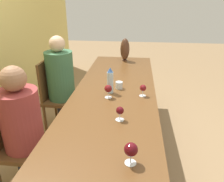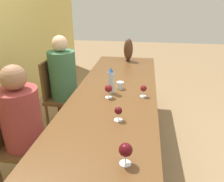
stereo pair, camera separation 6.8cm
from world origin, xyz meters
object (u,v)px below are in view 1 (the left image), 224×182
at_px(water_tumbler, 119,85).
at_px(chair_far, 57,94).
at_px(person_far, 62,82).
at_px(wine_glass_2, 131,150).
at_px(chair_near, 17,140).
at_px(water_bottle, 110,81).
at_px(wine_glass_0, 120,111).
at_px(wine_glass_1, 108,89).
at_px(wine_glass_5, 143,88).
at_px(person_near, 24,128).
at_px(vase, 125,49).

relative_size(water_tumbler, chair_far, 0.08).
bearing_deg(person_far, wine_glass_2, -147.91).
relative_size(wine_glass_2, chair_near, 0.15).
bearing_deg(water_bottle, wine_glass_0, -164.87).
relative_size(wine_glass_0, wine_glass_1, 0.89).
height_order(wine_glass_5, person_far, person_far).
height_order(wine_glass_0, wine_glass_5, wine_glass_5).
bearing_deg(wine_glass_0, person_far, 39.63).
height_order(wine_glass_1, person_near, person_near).
distance_m(person_near, person_far, 1.02).
xyz_separation_m(chair_near, person_far, (1.02, -0.09, 0.17)).
bearing_deg(wine_glass_2, wine_glass_1, 15.75).
relative_size(wine_glass_0, wine_glass_2, 0.83).
height_order(wine_glass_1, chair_far, chair_far).
relative_size(wine_glass_5, chair_far, 0.13).
xyz_separation_m(wine_glass_2, chair_far, (1.49, 1.02, -0.37)).
height_order(water_tumbler, person_far, person_far).
bearing_deg(chair_far, vase, -47.89).
bearing_deg(chair_near, person_far, -4.93).
relative_size(water_bottle, water_tumbler, 3.50).
height_order(wine_glass_0, person_near, person_near).
distance_m(water_bottle, chair_near, 1.03).
bearing_deg(person_near, wine_glass_2, -116.93).
bearing_deg(wine_glass_2, water_bottle, 13.70).
bearing_deg(person_far, chair_near, 175.07).
distance_m(wine_glass_2, chair_far, 1.84).
xyz_separation_m(wine_glass_0, wine_glass_5, (0.49, -0.19, 0.00)).
xyz_separation_m(wine_glass_1, chair_far, (0.59, 0.77, -0.36)).
relative_size(chair_near, chair_far, 1.00).
bearing_deg(wine_glass_5, wine_glass_2, 175.13).
bearing_deg(wine_glass_5, water_tumbler, 56.85).
bearing_deg(wine_glass_0, water_tumbler, 5.52).
bearing_deg(wine_glass_5, water_bottle, 82.05).
relative_size(wine_glass_1, chair_far, 0.14).
distance_m(vase, wine_glass_1, 1.36).
relative_size(wine_glass_2, wine_glass_5, 1.19).
height_order(vase, wine_glass_5, vase).
bearing_deg(water_bottle, wine_glass_2, -166.30).
bearing_deg(wine_glass_0, vase, 2.36).
relative_size(water_bottle, wine_glass_1, 2.05).
bearing_deg(person_near, wine_glass_5, -63.75).
relative_size(chair_far, person_near, 0.79).
height_order(wine_glass_5, chair_far, chair_far).
bearing_deg(chair_far, person_far, -90.00).
height_order(wine_glass_5, person_near, person_near).
bearing_deg(wine_glass_0, chair_far, 42.48).
height_order(vase, wine_glass_1, vase).
xyz_separation_m(wine_glass_0, wine_glass_1, (0.41, 0.15, 0.01)).
relative_size(water_bottle, chair_far, 0.28).
xyz_separation_m(wine_glass_1, person_far, (0.59, 0.68, -0.19)).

